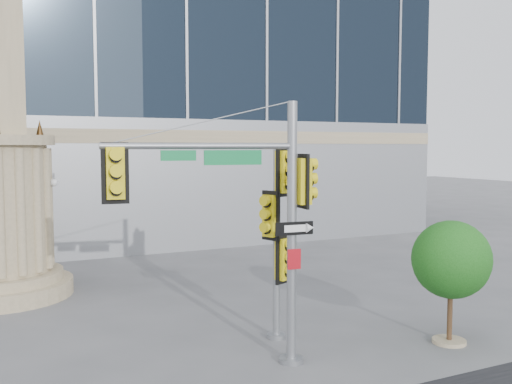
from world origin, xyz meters
name	(u,v)px	position (x,y,z in m)	size (l,w,h in m)	color
ground	(311,361)	(0.00, 0.00, 0.00)	(120.00, 120.00, 0.00)	#545456
main_signal_pole	(247,204)	(-1.46, 0.21, 3.54)	(4.41, 0.84, 5.71)	slate
secondary_signal_pole	(279,226)	(0.01, 1.54, 2.83)	(0.91, 0.65, 4.82)	slate
street_tree	(452,263)	(3.66, -0.46, 1.97)	(1.92, 1.87, 2.99)	gray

